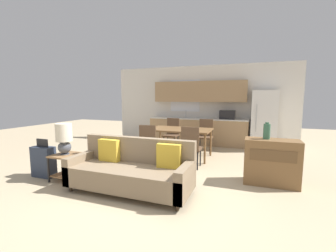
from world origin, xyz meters
TOP-DOWN VIEW (x-y plane):
  - ground_plane at (0.00, 0.00)m, footprint 20.00×20.00m
  - wall_back at (-0.01, 4.63)m, footprint 6.40×0.07m
  - kitchen_counter at (0.02, 4.33)m, footprint 3.35×0.65m
  - refrigerator at (2.09, 4.23)m, footprint 0.74×0.74m
  - dining_table at (-0.04, 2.40)m, footprint 1.62×0.94m
  - couch at (-0.16, 0.01)m, footprint 2.12×0.80m
  - side_table at (-1.57, 0.01)m, footprint 0.51×0.51m
  - table_lamp at (-1.61, 0.00)m, footprint 0.30×0.30m
  - credenza at (2.11, 1.14)m, footprint 0.94×0.43m
  - vase at (2.00, 1.16)m, footprint 0.12×0.12m
  - dining_chair_near_right at (0.49, 1.56)m, footprint 0.43×0.43m
  - dining_chair_far_left at (-0.56, 3.21)m, footprint 0.42×0.42m
  - dining_chair_near_left at (-0.55, 1.53)m, footprint 0.48×0.48m
  - dining_chair_far_right at (0.48, 3.26)m, footprint 0.44×0.44m
  - suitcase at (-2.17, -0.02)m, footprint 0.47×0.22m

SIDE VIEW (x-z plane):
  - ground_plane at x=0.00m, z-range 0.00..0.00m
  - suitcase at x=-2.17m, z-range -0.07..0.70m
  - side_table at x=-1.57m, z-range 0.09..0.60m
  - couch at x=-0.16m, z-range -0.10..0.79m
  - credenza at x=2.11m, z-range 0.00..0.84m
  - dining_chair_near_right at x=0.49m, z-range 0.04..1.00m
  - dining_chair_far_left at x=-0.56m, z-range 0.04..1.00m
  - dining_chair_near_left at x=-0.55m, z-range 0.04..1.00m
  - dining_chair_far_right at x=0.48m, z-range 0.04..1.00m
  - dining_table at x=-0.04m, z-range 0.32..1.09m
  - kitchen_counter at x=0.02m, z-range -0.23..1.92m
  - table_lamp at x=-1.61m, z-range 0.54..1.14m
  - refrigerator at x=2.09m, z-range 0.00..1.81m
  - vase at x=2.00m, z-range 0.83..1.14m
  - wall_back at x=-0.01m, z-range 0.00..2.70m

